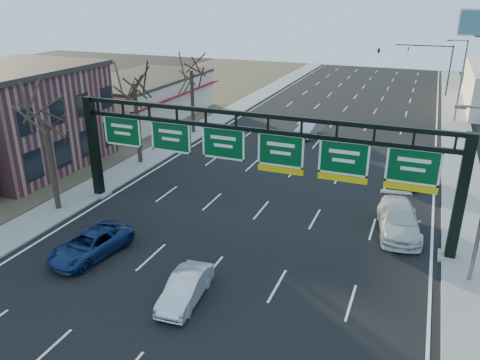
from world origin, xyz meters
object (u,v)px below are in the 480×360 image
at_px(sign_gantry, 254,154).
at_px(car_blue_suv, 91,244).
at_px(car_silver_sedan, 185,288).
at_px(car_white_wagon, 399,220).

xyz_separation_m(sign_gantry, car_blue_suv, (-7.00, -7.07, -3.93)).
relative_size(car_silver_sedan, car_white_wagon, 0.71).
relative_size(car_blue_suv, car_silver_sedan, 1.24).
bearing_deg(car_blue_suv, car_silver_sedan, -5.02).
bearing_deg(car_white_wagon, sign_gantry, -175.71).
bearing_deg(car_silver_sedan, sign_gantry, 84.13).
bearing_deg(car_blue_suv, car_white_wagon, 39.34).
height_order(sign_gantry, car_blue_suv, sign_gantry).
bearing_deg(car_blue_suv, sign_gantry, 54.12).
distance_m(car_blue_suv, car_white_wagon, 18.13).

